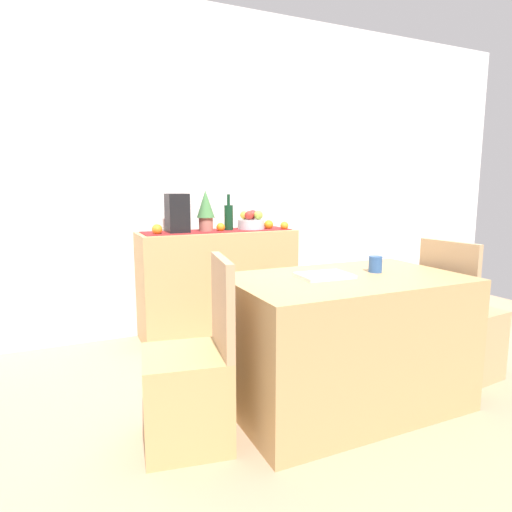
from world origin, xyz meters
TOP-DOWN VIEW (x-y plane):
  - ground_plane at (0.00, 0.00)m, footprint 6.40×6.40m
  - room_wall_rear at (0.00, 1.18)m, footprint 6.40×0.06m
  - sideboard_console at (-0.10, 0.92)m, footprint 1.28×0.42m
  - table_runner at (-0.10, 0.92)m, footprint 1.20×0.32m
  - fruit_bowl at (0.20, 0.92)m, footprint 0.22×0.22m
  - apple_rear at (0.17, 0.90)m, footprint 0.07×0.07m
  - apple_left at (0.23, 0.96)m, footprint 0.08×0.08m
  - apple_front at (0.25, 0.89)m, footprint 0.08×0.08m
  - apple_right at (0.16, 0.98)m, footprint 0.07×0.07m
  - wine_bottle at (0.00, 0.92)m, footprint 0.07×0.07m
  - coffee_maker at (-0.43, 0.92)m, footprint 0.16×0.18m
  - potted_plant at (-0.20, 0.92)m, footprint 0.14×0.14m
  - orange_loose_far at (0.35, 0.89)m, footprint 0.08×0.08m
  - orange_loose_near_bowl at (-0.60, 0.86)m, footprint 0.08×0.08m
  - orange_loose_end at (-0.08, 0.89)m, footprint 0.07×0.07m
  - orange_loose_mid at (0.46, 0.81)m, footprint 0.07×0.07m
  - dining_table at (0.14, -0.51)m, footprint 1.27×0.77m
  - open_book at (0.02, -0.47)m, footprint 0.29×0.23m
  - coffee_cup at (0.36, -0.47)m, footprint 0.08×0.08m
  - chair_near_window at (-0.76, -0.52)m, footprint 0.46×0.46m
  - chair_by_corner at (1.04, -0.52)m, footprint 0.44×0.44m

SIDE VIEW (x-z plane):
  - ground_plane at x=0.00m, z-range -0.02..0.00m
  - chair_near_window at x=-0.76m, z-range -0.18..0.72m
  - chair_by_corner at x=1.04m, z-range -0.18..0.72m
  - dining_table at x=0.14m, z-range 0.00..0.74m
  - sideboard_console at x=-0.10m, z-range 0.00..0.87m
  - open_book at x=0.02m, z-range 0.74..0.76m
  - coffee_cup at x=0.36m, z-range 0.74..0.83m
  - table_runner at x=-0.10m, z-range 0.87..0.88m
  - orange_loose_mid at x=0.46m, z-range 0.87..0.94m
  - orange_loose_end at x=-0.08m, z-range 0.87..0.94m
  - orange_loose_far at x=0.35m, z-range 0.87..0.95m
  - orange_loose_near_bowl at x=-0.60m, z-range 0.87..0.95m
  - fruit_bowl at x=0.20m, z-range 0.88..0.96m
  - wine_bottle at x=0.00m, z-range 0.83..1.13m
  - apple_right at x=0.16m, z-range 0.96..1.02m
  - apple_rear at x=0.17m, z-range 0.96..1.03m
  - apple_front at x=0.25m, z-range 0.96..1.03m
  - apple_left at x=0.23m, z-range 0.96..1.03m
  - coffee_maker at x=-0.43m, z-range 0.87..1.18m
  - potted_plant at x=-0.20m, z-range 0.89..1.22m
  - room_wall_rear at x=0.00m, z-range 0.00..2.70m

